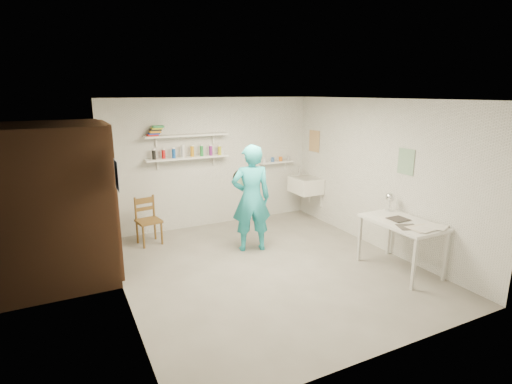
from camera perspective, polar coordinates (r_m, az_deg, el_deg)
name	(u,v)px	position (r m, az deg, el deg)	size (l,w,h in m)	color
floor	(268,268)	(5.94, 1.76, -10.82)	(4.00, 4.50, 0.02)	slate
ceiling	(270,98)	(5.39, 1.95, 13.21)	(4.00, 4.50, 0.02)	silver
wall_back	(212,163)	(7.57, -6.33, 4.18)	(4.00, 0.02, 2.40)	silver
wall_front	(388,240)	(3.80, 18.39, -6.58)	(4.00, 0.02, 2.40)	silver
wall_left	(118,206)	(4.94, -19.13, -1.87)	(0.02, 4.50, 2.40)	silver
wall_right	(379,175)	(6.71, 17.14, 2.37)	(0.02, 4.50, 2.40)	silver
doorway_recess	(110,201)	(6.01, -20.18, -1.18)	(0.02, 0.90, 2.00)	black
corridor_box	(53,203)	(5.97, -26.98, -1.47)	(1.40, 1.50, 2.10)	brown
door_lintel	(104,126)	(5.84, -20.86, 8.84)	(0.06, 1.05, 0.10)	brown
door_jamb_near	(116,210)	(5.53, -19.35, -2.39)	(0.06, 0.10, 2.00)	brown
door_jamb_far	(107,193)	(6.49, -20.53, -0.11)	(0.06, 0.10, 2.00)	brown
shelf_lower	(188,158)	(7.26, -9.71, 4.85)	(1.50, 0.22, 0.03)	white
shelf_upper	(187,135)	(7.21, -9.84, 7.99)	(1.50, 0.22, 0.03)	white
ledge_shelf	(277,162)	(8.06, 2.97, 4.28)	(0.70, 0.14, 0.03)	white
poster_left	(117,176)	(4.91, -19.29, 2.24)	(0.01, 0.28, 0.36)	#334C7F
poster_right_a	(314,141)	(8.02, 8.32, 7.21)	(0.01, 0.34, 0.42)	#995933
poster_right_b	(406,162)	(6.27, 20.63, 4.08)	(0.01, 0.30, 0.38)	#3F724C
belfast_sink	(306,185)	(7.96, 7.11, 0.97)	(0.48, 0.60, 0.30)	white
man	(251,198)	(6.31, -0.69, -0.92)	(0.63, 0.41, 1.72)	#25ADBB
wall_clock	(242,179)	(6.40, -1.98, 1.94)	(0.31, 0.31, 0.04)	beige
wooden_chair	(149,221)	(6.91, -15.09, -4.04)	(0.37, 0.36, 0.80)	brown
work_table	(400,246)	(6.07, 19.93, -7.24)	(0.67, 1.11, 0.74)	silver
desk_lamp	(390,197)	(6.32, 18.64, -0.68)	(0.14, 0.14, 0.14)	silver
spray_cans	(188,152)	(7.25, -9.74, 5.63)	(1.29, 0.06, 0.17)	black
book_stack	(155,131)	(7.06, -14.19, 8.45)	(0.28, 0.14, 0.17)	red
ledge_pots	(277,159)	(8.05, 2.97, 4.70)	(0.48, 0.07, 0.09)	silver
papers	(403,220)	(5.95, 20.23, -3.80)	(0.30, 0.22, 0.02)	silver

